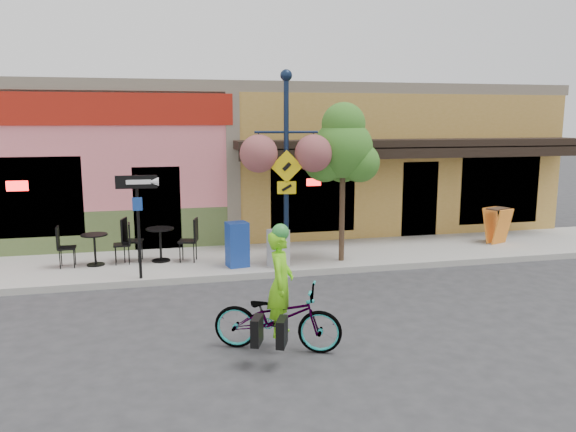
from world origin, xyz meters
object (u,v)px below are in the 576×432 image
at_px(bicycle, 277,317).
at_px(newspaper_box_blue, 237,244).
at_px(lamp_post, 286,170).
at_px(one_way_sign, 139,227).
at_px(building, 246,157).
at_px(cyclist_rider, 281,299).
at_px(street_tree, 343,182).
at_px(newspaper_box_grey, 278,248).

xyz_separation_m(bicycle, newspaper_box_blue, (0.03, 4.51, 0.15)).
relative_size(lamp_post, one_way_sign, 2.01).
height_order(building, newspaper_box_blue, building).
bearing_deg(one_way_sign, lamp_post, 7.10).
distance_m(cyclist_rider, lamp_post, 4.67).
xyz_separation_m(cyclist_rider, lamp_post, (1.08, 4.27, 1.56)).
height_order(cyclist_rider, one_way_sign, one_way_sign).
bearing_deg(lamp_post, newspaper_box_blue, 175.35).
height_order(one_way_sign, street_tree, street_tree).
height_order(bicycle, lamp_post, lamp_post).
relative_size(bicycle, street_tree, 0.52).
bearing_deg(bicycle, street_tree, -7.14).
relative_size(cyclist_rider, lamp_post, 0.36).
bearing_deg(one_way_sign, building, 66.09).
xyz_separation_m(building, bicycle, (-1.27, -10.85, -1.73)).
relative_size(lamp_post, newspaper_box_grey, 5.15).
distance_m(lamp_post, one_way_sign, 3.45).
distance_m(lamp_post, street_tree, 1.47).
distance_m(one_way_sign, newspaper_box_grey, 3.16).
distance_m(cyclist_rider, newspaper_box_blue, 4.52).
bearing_deg(building, cyclist_rider, -96.44).
xyz_separation_m(lamp_post, newspaper_box_grey, (-0.18, 0.04, -1.79)).
relative_size(newspaper_box_grey, street_tree, 0.23).
bearing_deg(newspaper_box_grey, cyclist_rider, -125.39).
bearing_deg(lamp_post, newspaper_box_grey, 175.42).
bearing_deg(street_tree, one_way_sign, -173.90).
relative_size(newspaper_box_blue, newspaper_box_grey, 1.20).
relative_size(building, street_tree, 4.80).
height_order(bicycle, newspaper_box_grey, bicycle).
distance_m(building, newspaper_box_grey, 6.76).
bearing_deg(bicycle, building, 15.68).
distance_m(lamp_post, newspaper_box_grey, 1.80).
bearing_deg(bicycle, cyclist_rider, -67.63).
distance_m(one_way_sign, newspaper_box_blue, 2.29).
height_order(lamp_post, one_way_sign, lamp_post).
bearing_deg(building, newspaper_box_blue, -101.10).
bearing_deg(lamp_post, one_way_sign, -167.25).
bearing_deg(one_way_sign, bicycle, -59.59).
xyz_separation_m(one_way_sign, newspaper_box_grey, (3.07, 0.30, -0.68)).
distance_m(building, newspaper_box_blue, 6.65).
distance_m(newspaper_box_blue, newspaper_box_grey, 0.95).
relative_size(bicycle, newspaper_box_grey, 2.30).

